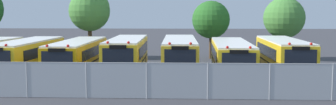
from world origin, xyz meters
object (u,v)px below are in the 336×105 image
(school_bus_4, at_px, (180,55))
(tree_2, at_px, (211,19))
(tree_1, at_px, (91,10))
(tree_3, at_px, (284,18))
(school_bus_6, at_px, (283,55))
(school_bus_1, at_px, (27,55))
(school_bus_5, at_px, (231,56))
(school_bus_2, at_px, (78,55))
(traffic_cone, at_px, (191,89))
(school_bus_3, at_px, (127,54))

(school_bus_4, height_order, tree_2, tree_2)
(school_bus_4, distance_m, tree_1, 13.64)
(school_bus_4, height_order, tree_3, tree_3)
(school_bus_4, relative_size, school_bus_6, 1.10)
(school_bus_1, relative_size, school_bus_5, 0.94)
(school_bus_4, relative_size, tree_3, 1.81)
(tree_3, bearing_deg, tree_2, 174.85)
(school_bus_2, bearing_deg, school_bus_4, 179.53)
(school_bus_4, distance_m, traffic_cone, 7.57)
(school_bus_5, distance_m, tree_1, 16.29)
(school_bus_1, height_order, tree_2, tree_2)
(school_bus_2, xyz_separation_m, school_bus_6, (15.20, 0.03, 0.07))
(school_bus_2, relative_size, school_bus_6, 1.08)
(school_bus_2, distance_m, school_bus_3, 3.71)
(school_bus_5, xyz_separation_m, traffic_cone, (-3.05, -7.66, -1.06))
(school_bus_6, bearing_deg, traffic_cone, 48.22)
(school_bus_3, distance_m, tree_2, 12.64)
(school_bus_2, relative_size, traffic_cone, 19.22)
(school_bus_1, distance_m, school_bus_5, 15.34)
(school_bus_3, distance_m, tree_1, 11.60)
(school_bus_4, bearing_deg, school_bus_2, -0.92)
(school_bus_2, distance_m, traffic_cone, 11.24)
(tree_2, xyz_separation_m, traffic_cone, (-2.14, -17.63, -3.64))
(school_bus_1, height_order, traffic_cone, school_bus_1)
(school_bus_4, xyz_separation_m, traffic_cone, (0.78, -7.43, -1.18))
(school_bus_1, relative_size, school_bus_3, 1.05)
(school_bus_3, height_order, tree_2, tree_2)
(school_bus_6, height_order, tree_2, tree_2)
(traffic_cone, bearing_deg, school_bus_5, 68.29)
(school_bus_3, relative_size, tree_1, 1.47)
(tree_1, xyz_separation_m, tree_3, (18.70, -0.21, -0.72))
(tree_3, bearing_deg, traffic_cone, -117.94)
(school_bus_1, distance_m, school_bus_3, 7.59)
(school_bus_3, relative_size, tree_3, 1.65)
(tree_1, bearing_deg, tree_3, -0.66)
(school_bus_4, relative_size, traffic_cone, 19.61)
(school_bus_6, relative_size, tree_3, 1.65)
(tree_1, relative_size, traffic_cone, 12.14)
(school_bus_4, xyz_separation_m, tree_3, (9.81, 9.58, 2.58))
(school_bus_5, distance_m, traffic_cone, 8.31)
(tree_1, relative_size, tree_3, 1.12)
(school_bus_6, bearing_deg, tree_2, -64.74)
(tree_2, bearing_deg, traffic_cone, -96.91)
(school_bus_3, relative_size, tree_2, 1.74)
(school_bus_3, xyz_separation_m, school_bus_4, (3.91, 0.15, -0.01))
(school_bus_6, relative_size, tree_2, 1.74)
(school_bus_5, bearing_deg, school_bus_4, 4.74)
(school_bus_6, height_order, traffic_cone, school_bus_6)
(school_bus_3, xyz_separation_m, traffic_cone, (4.70, -7.29, -1.19))
(tree_3, relative_size, traffic_cone, 10.82)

